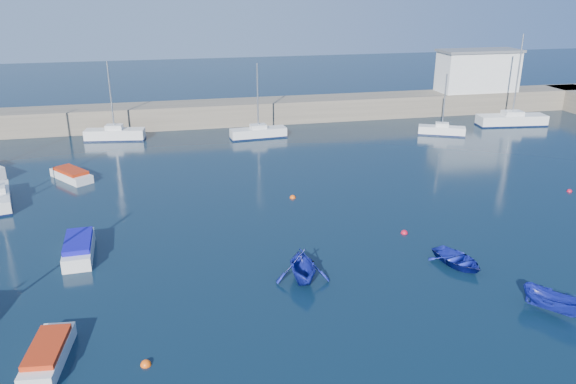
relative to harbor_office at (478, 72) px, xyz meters
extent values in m
plane|color=black|center=(-30.00, -46.00, -5.10)|extent=(220.00, 220.00, 0.00)
cube|color=#6D6353|center=(-30.00, 0.00, -3.80)|extent=(96.00, 4.50, 2.60)
cube|color=silver|center=(0.00, 0.00, 0.00)|extent=(10.00, 4.00, 5.00)
cube|color=silver|center=(-45.22, -5.00, -4.51)|extent=(6.39, 2.64, 1.18)
cylinder|color=#B7BABC|center=(-45.22, -5.00, -0.36)|extent=(0.18, 0.18, 7.13)
cube|color=silver|center=(-30.08, -7.45, -4.58)|extent=(6.17, 2.21, 1.05)
cylinder|color=#B7BABC|center=(-30.08, -7.45, -0.58)|extent=(0.15, 0.15, 6.95)
cube|color=silver|center=(-10.08, -10.73, -4.62)|extent=(5.12, 3.41, 0.97)
cylinder|color=#B7BABC|center=(-10.08, -10.73, -1.25)|extent=(0.15, 0.15, 5.75)
cube|color=silver|center=(0.15, -8.33, -4.49)|extent=(8.25, 3.16, 1.22)
cylinder|color=#B7BABC|center=(0.15, -8.33, 0.75)|extent=(0.17, 0.17, 9.25)
cube|color=silver|center=(-45.74, -43.54, -4.77)|extent=(1.88, 4.24, 0.67)
cube|color=#AE270C|center=(-45.74, -43.54, -4.31)|extent=(1.69, 3.21, 0.25)
cube|color=silver|center=(-45.66, -32.94, -4.68)|extent=(1.83, 4.72, 0.83)
cube|color=#0F0D94|center=(-45.66, -32.94, -4.11)|extent=(1.70, 3.55, 0.31)
cube|color=silver|center=(-48.05, -17.68, -4.76)|extent=(3.90, 4.57, 0.67)
cube|color=#AE270C|center=(-48.05, -17.68, -4.30)|extent=(3.18, 3.61, 0.25)
imported|color=navy|center=(-23.60, -39.19, -4.74)|extent=(3.38, 4.04, 0.72)
imported|color=navy|center=(-33.03, -38.95, -4.17)|extent=(3.34, 3.78, 1.85)
imported|color=navy|center=(-21.44, -44.95, -4.48)|extent=(2.70, 3.34, 1.23)
sphere|color=#EC510C|center=(-41.56, -44.71, -5.10)|extent=(0.48, 0.48, 0.48)
sphere|color=#B50D26|center=(-24.80, -34.26, -5.10)|extent=(0.47, 0.47, 0.47)
sphere|color=#EC510C|center=(-30.60, -26.13, -5.10)|extent=(0.47, 0.47, 0.47)
sphere|color=#B50D26|center=(-8.50, -29.66, -5.10)|extent=(0.43, 0.43, 0.43)
camera|label=1|loc=(-39.96, -66.02, 10.59)|focal=35.00mm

